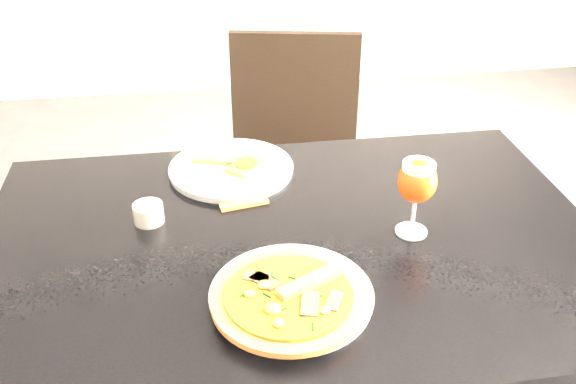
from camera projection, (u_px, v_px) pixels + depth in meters
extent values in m
cube|color=black|center=(293.00, 245.00, 1.24)|extent=(1.21, 0.81, 0.03)
cylinder|color=black|center=(66.00, 304.00, 1.66)|extent=(0.05, 0.05, 0.72)
cylinder|color=black|center=(464.00, 266.00, 1.79)|extent=(0.05, 0.05, 0.72)
cube|color=black|center=(292.00, 196.00, 1.96)|extent=(0.49, 0.49, 0.04)
cylinder|color=black|center=(235.00, 288.00, 1.94)|extent=(0.04, 0.04, 0.42)
cylinder|color=black|center=(345.00, 292.00, 1.93)|extent=(0.04, 0.04, 0.42)
cylinder|color=black|center=(246.00, 226.00, 2.22)|extent=(0.04, 0.04, 0.42)
cylinder|color=black|center=(342.00, 229.00, 2.21)|extent=(0.04, 0.04, 0.42)
cube|color=black|center=(295.00, 98.00, 1.99)|extent=(0.39, 0.11, 0.41)
cylinder|color=silver|center=(291.00, 296.00, 1.08)|extent=(0.35, 0.35, 0.01)
cylinder|color=#A45827|center=(289.00, 299.00, 1.05)|extent=(0.26, 0.26, 0.01)
cylinder|color=#B4350F|center=(289.00, 295.00, 1.05)|extent=(0.21, 0.21, 0.01)
cube|color=#4A3020|center=(306.00, 291.00, 1.05)|extent=(0.05, 0.03, 0.00)
cube|color=#4A3020|center=(285.00, 275.00, 1.08)|extent=(0.03, 0.05, 0.00)
cube|color=#4A3020|center=(250.00, 297.00, 1.04)|extent=(0.05, 0.03, 0.00)
cube|color=#4A3020|center=(292.00, 304.00, 1.02)|extent=(0.03, 0.05, 0.00)
ellipsoid|color=gold|center=(298.00, 287.00, 1.05)|extent=(0.02, 0.02, 0.01)
ellipsoid|color=gold|center=(276.00, 269.00, 1.10)|extent=(0.02, 0.02, 0.01)
ellipsoid|color=gold|center=(278.00, 292.00, 1.04)|extent=(0.02, 0.02, 0.01)
ellipsoid|color=gold|center=(277.00, 318.00, 0.99)|extent=(0.02, 0.02, 0.01)
ellipsoid|color=gold|center=(298.00, 296.00, 1.04)|extent=(0.02, 0.02, 0.01)
cube|color=#0C4410|center=(291.00, 288.00, 1.06)|extent=(0.01, 0.02, 0.00)
cube|color=#0C4410|center=(282.00, 278.00, 1.08)|extent=(0.01, 0.02, 0.00)
cube|color=#0C4410|center=(261.00, 274.00, 1.09)|extent=(0.01, 0.02, 0.00)
cube|color=#0C4410|center=(273.00, 290.00, 1.05)|extent=(0.02, 0.01, 0.00)
cube|color=#0C4410|center=(255.00, 297.00, 1.04)|extent=(0.02, 0.00, 0.00)
cube|color=#0C4410|center=(282.00, 297.00, 1.04)|extent=(0.02, 0.01, 0.00)
cube|color=#0C4410|center=(278.00, 309.00, 1.01)|extent=(0.01, 0.02, 0.00)
cube|color=#0C4410|center=(290.00, 323.00, 0.99)|extent=(0.01, 0.02, 0.00)
cube|color=#0C4410|center=(297.00, 303.00, 1.03)|extent=(0.01, 0.02, 0.00)
cube|color=#0C4410|center=(318.00, 306.00, 1.02)|extent=(0.01, 0.01, 0.00)
cube|color=#0C4410|center=(297.00, 294.00, 1.05)|extent=(0.02, 0.01, 0.00)
cube|color=#0C4410|center=(312.00, 287.00, 1.06)|extent=(0.02, 0.01, 0.00)
cube|color=#0C4410|center=(315.00, 273.00, 1.09)|extent=(0.01, 0.01, 0.00)
cube|color=#A45827|center=(307.00, 280.00, 1.07)|extent=(0.12, 0.08, 0.01)
cylinder|color=silver|center=(231.00, 169.00, 1.45)|extent=(0.33, 0.33, 0.01)
cube|color=#A45827|center=(217.00, 160.00, 1.46)|extent=(0.11, 0.06, 0.01)
cube|color=#A45827|center=(246.00, 166.00, 1.44)|extent=(0.10, 0.10, 0.01)
cylinder|color=#B4350F|center=(246.00, 163.00, 1.44)|extent=(0.05, 0.05, 0.00)
cube|color=#A45827|center=(244.00, 204.00, 1.33)|extent=(0.10, 0.04, 0.01)
cylinder|color=beige|center=(149.00, 213.00, 1.27)|extent=(0.06, 0.06, 0.04)
cylinder|color=gold|center=(148.00, 207.00, 1.27)|extent=(0.05, 0.05, 0.01)
cylinder|color=#B2B7BB|center=(411.00, 231.00, 1.25)|extent=(0.06, 0.06, 0.00)
cylinder|color=#B2B7BB|center=(413.00, 216.00, 1.23)|extent=(0.01, 0.01, 0.07)
ellipsoid|color=#A93910|center=(417.00, 181.00, 1.19)|extent=(0.08, 0.08, 0.09)
cylinder|color=silver|center=(419.00, 166.00, 1.18)|extent=(0.06, 0.06, 0.01)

